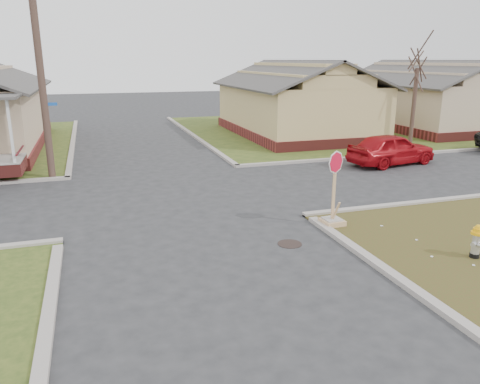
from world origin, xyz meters
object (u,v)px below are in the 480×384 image
object	(u,v)px
fire_hydrant	(477,239)
utility_pole	(39,60)
red_sedan	(391,149)
stop_sign	(333,209)

from	to	relation	value
fire_hydrant	utility_pole	bearing A→B (deg)	110.59
fire_hydrant	red_sedan	distance (m)	10.74
utility_pole	stop_sign	bearing A→B (deg)	-46.24
stop_sign	red_sedan	world-z (taller)	stop_sign
utility_pole	red_sedan	distance (m)	15.36
red_sedan	utility_pole	bearing A→B (deg)	73.17
utility_pole	fire_hydrant	size ratio (longest dim) A/B	10.66
utility_pole	fire_hydrant	distance (m)	16.10
utility_pole	stop_sign	size ratio (longest dim) A/B	4.11
utility_pole	red_sedan	world-z (taller)	utility_pole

